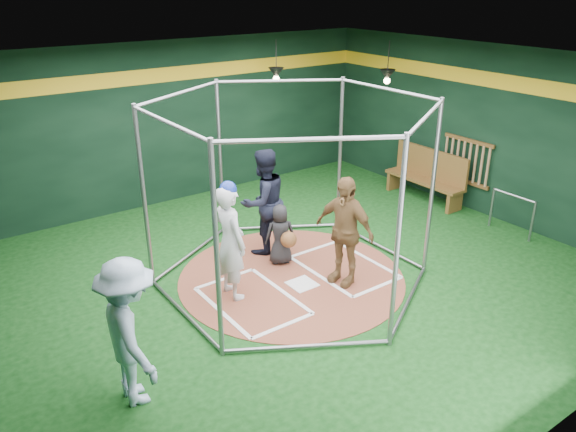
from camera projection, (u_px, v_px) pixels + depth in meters
room_shell at (291, 180)px, 8.80m from camera, size 10.10×9.10×3.53m
clay_disc at (291, 277)px, 9.48m from camera, size 3.80×3.80×0.01m
home_plate at (302, 284)px, 9.26m from camera, size 0.43×0.43×0.01m
batter_box_left at (252, 301)px, 8.78m from camera, size 1.17×1.77×0.01m
batter_box_right at (344, 267)px, 9.80m from camera, size 1.17×1.77×0.01m
batting_cage at (292, 195)px, 8.90m from camera, size 4.05×4.67×3.00m
bat_rack at (466, 161)px, 12.02m from camera, size 0.07×1.25×0.98m
pendant_lamp_near at (276, 73)px, 12.28m from camera, size 0.34×0.34×0.90m
pendant_lamp_far at (387, 75)px, 12.05m from camera, size 0.34×0.34×0.90m
batter_figure at (230, 241)px, 8.60m from camera, size 0.45×0.68×1.92m
visitor_leopard at (344, 231)px, 9.01m from camera, size 0.71×1.16×1.84m
catcher_figure at (281, 235)px, 9.75m from camera, size 0.62×0.65×1.09m
umpire at (263, 202)px, 10.04m from camera, size 1.01×0.82×1.94m
bystander_blue at (130, 333)px, 6.43m from camera, size 0.74×1.23×1.86m
dugout_bench at (427, 174)px, 12.62m from camera, size 0.46×1.99×1.16m
steel_railing at (513, 208)px, 10.92m from camera, size 0.05×0.95×0.82m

